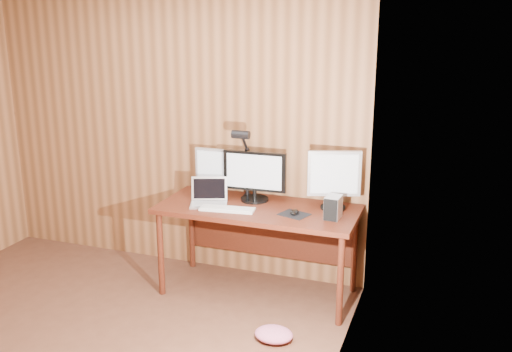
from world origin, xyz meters
The scene contains 14 objects.
room_shell centered at (0.00, 0.00, 1.25)m, with size 4.00×4.00×4.00m.
desk centered at (0.93, 1.70, 0.63)m, with size 1.60×0.70×0.75m.
monitor_center centered at (0.85, 1.78, 0.96)m, with size 0.53×0.23×0.41m.
monitor_left centered at (0.46, 1.84, 0.96)m, with size 0.35×0.16×0.39m.
monitor_right centered at (1.50, 1.79, 1.00)m, with size 0.41×0.20×0.47m.
laptop centered at (0.53, 1.57, 0.80)m, with size 0.35×0.31×0.21m.
keyboard centered at (0.73, 1.47, 0.76)m, with size 0.44×0.18×0.02m.
mousepad centered at (1.25, 1.55, 0.75)m, with size 0.21×0.17×0.00m, color black.
mouse centered at (1.25, 1.55, 0.77)m, with size 0.07×0.11×0.04m, color black.
hard_drive centered at (1.55, 1.57, 0.84)m, with size 0.12×0.16×0.17m.
phone centered at (0.79, 1.51, 0.76)m, with size 0.06×0.10×0.01m.
speaker centered at (1.49, 1.81, 0.82)m, with size 0.06×0.06×0.13m, color black.
desk_lamp centered at (0.75, 1.79, 1.14)m, with size 0.14×0.21×0.63m.
fabric_pile centered at (1.28, 0.97, 0.04)m, with size 0.28×0.23×0.09m, color #D1658A, non-canonical shape.
Camera 1 is at (2.36, -2.45, 2.21)m, focal length 40.00 mm.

